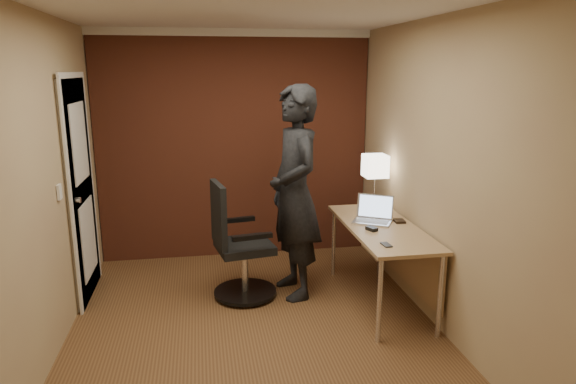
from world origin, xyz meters
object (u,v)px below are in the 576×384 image
(desk, at_px, (389,239))
(desk_lamp, at_px, (375,167))
(office_chair, at_px, (237,249))
(person, at_px, (295,193))
(mouse, at_px, (372,229))
(wallet, at_px, (399,221))
(laptop, at_px, (374,214))
(phone, at_px, (386,245))

(desk, height_order, desk_lamp, desk_lamp)
(office_chair, bearing_deg, desk, -13.22)
(desk_lamp, height_order, person, person)
(mouse, height_order, office_chair, office_chair)
(desk_lamp, bearing_deg, wallet, -83.68)
(laptop, height_order, person, person)
(mouse, height_order, person, person)
(desk, xyz_separation_m, desk_lamp, (0.06, 0.61, 0.55))
(laptop, relative_size, wallet, 3.78)
(office_chair, relative_size, person, 0.55)
(laptop, bearing_deg, desk_lamp, 70.67)
(desk_lamp, bearing_deg, desk, -95.77)
(person, bearing_deg, wallet, 64.36)
(mouse, bearing_deg, laptop, 44.55)
(desk_lamp, height_order, mouse, desk_lamp)
(desk_lamp, relative_size, mouse, 5.35)
(person, bearing_deg, mouse, 42.81)
(phone, relative_size, office_chair, 0.11)
(phone, bearing_deg, laptop, 75.13)
(desk_lamp, height_order, phone, desk_lamp)
(desk, relative_size, office_chair, 1.39)
(mouse, xyz_separation_m, wallet, (0.33, 0.19, -0.01))
(desk_lamp, relative_size, person, 0.27)
(phone, distance_m, person, 1.05)
(desk, bearing_deg, wallet, 30.48)
(desk_lamp, bearing_deg, phone, -104.11)
(office_chair, bearing_deg, phone, -36.25)
(mouse, relative_size, phone, 0.87)
(desk_lamp, xyz_separation_m, person, (-0.86, -0.28, -0.17))
(phone, relative_size, wallet, 1.05)
(desk, distance_m, mouse, 0.28)
(wallet, bearing_deg, person, 164.51)
(desk_lamp, xyz_separation_m, wallet, (0.06, -0.54, -0.41))
(desk, relative_size, person, 0.76)
(wallet, xyz_separation_m, office_chair, (-1.46, 0.24, -0.26))
(laptop, height_order, wallet, laptop)
(mouse, height_order, wallet, mouse)
(office_chair, bearing_deg, desk_lamp, 11.82)
(office_chair, bearing_deg, person, 1.29)
(mouse, height_order, phone, mouse)
(desk, xyz_separation_m, office_chair, (-1.34, 0.31, -0.12))
(desk_lamp, xyz_separation_m, office_chair, (-1.40, -0.29, -0.67))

